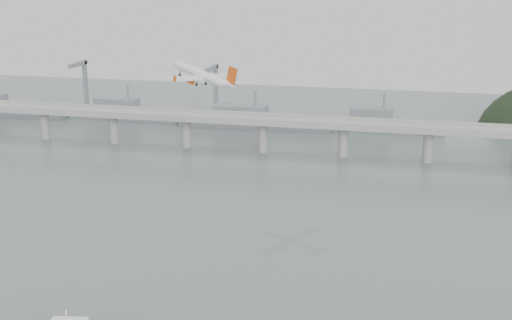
# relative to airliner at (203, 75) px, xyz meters

# --- Properties ---
(ground) EXTENTS (900.00, 900.00, 0.00)m
(ground) POSITION_rel_airliner_xyz_m (31.96, -86.51, -64.60)
(ground) COLOR slate
(ground) RESTS_ON ground
(bridge) EXTENTS (800.00, 22.00, 23.90)m
(bridge) POSITION_rel_airliner_xyz_m (30.81, 113.49, -46.95)
(bridge) COLOR #979795
(bridge) RESTS_ON ground
(distant_fleet) EXTENTS (453.00, 60.90, 40.00)m
(distant_fleet) POSITION_rel_airliner_xyz_m (-123.40, 178.57, -58.38)
(distant_fleet) COLOR slate
(distant_fleet) RESTS_ON ground
(airliner) EXTENTS (38.10, 36.11, 11.48)m
(airliner) POSITION_rel_airliner_xyz_m (0.00, 0.00, 0.00)
(airliner) COLOR white
(airliner) RESTS_ON ground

